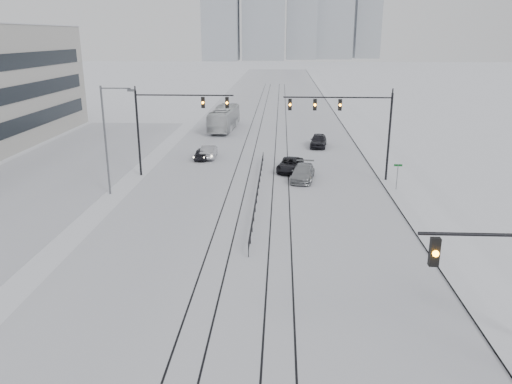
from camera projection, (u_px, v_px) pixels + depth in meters
name	position (u px, v px, depth m)	size (l,w,h in m)	color
road	(268.00, 130.00, 70.10)	(22.00, 260.00, 0.02)	silver
sidewalk_east	(365.00, 131.00, 69.43)	(5.00, 260.00, 0.16)	white
curb	(347.00, 131.00, 69.56)	(0.10, 260.00, 0.12)	gray
parking_strip	(50.00, 176.00, 47.26)	(14.00, 60.00, 0.03)	silver
tram_rails	(262.00, 166.00, 51.05)	(5.30, 180.00, 0.01)	black
skyline	(289.00, 0.00, 264.10)	(96.00, 48.00, 72.00)	#99A0A8
traffic_mast_ne	(352.00, 118.00, 44.16)	(9.60, 0.37, 8.00)	black
traffic_mast_nw	(169.00, 117.00, 45.98)	(9.10, 0.37, 8.00)	black
street_light_west	(108.00, 133.00, 40.56)	(2.73, 0.25, 9.00)	#595B60
median_fence	(258.00, 190.00, 41.38)	(0.06, 24.00, 1.00)	black
street_sign	(397.00, 173.00, 42.39)	(0.70, 0.06, 2.40)	#595B60
sedan_sb_inner	(203.00, 153.00, 53.71)	(1.50, 3.72, 1.27)	black
sedan_sb_outer	(209.00, 152.00, 54.20)	(1.48, 4.24, 1.40)	#94959B
sedan_nb_front	(290.00, 165.00, 48.94)	(2.14, 4.65, 1.29)	black
sedan_nb_right	(303.00, 173.00, 45.93)	(1.97, 4.85, 1.41)	gray
sedan_nb_far	(318.00, 141.00, 59.52)	(1.83, 4.55, 1.55)	black
box_truck	(224.00, 119.00, 70.13)	(2.69, 11.48, 3.20)	silver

